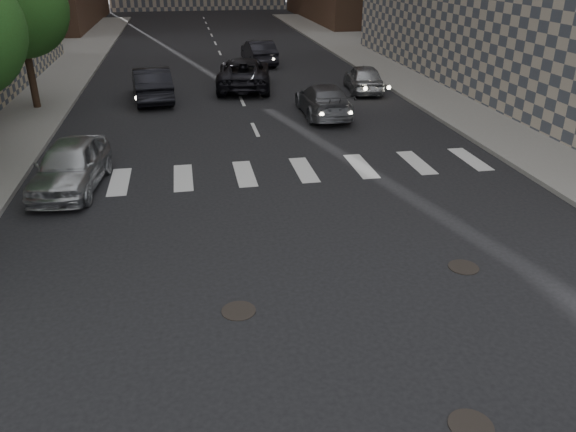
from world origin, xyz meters
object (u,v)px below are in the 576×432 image
object	(u,v)px
silver_sedan	(71,165)
traffic_car_a	(152,84)
traffic_car_d	(364,78)
traffic_car_e	(259,52)
traffic_car_b	(323,100)
traffic_car_c	(244,73)
tree_c	(20,3)

from	to	relation	value
silver_sedan	traffic_car_a	bearing A→B (deg)	86.46
traffic_car_d	traffic_car_e	bearing A→B (deg)	-56.87
traffic_car_b	traffic_car_c	world-z (taller)	traffic_car_c
traffic_car_b	traffic_car_a	bearing A→B (deg)	-28.28
tree_c	traffic_car_d	bearing A→B (deg)	3.10
tree_c	traffic_car_c	distance (m)	10.96
tree_c	silver_sedan	xyz separation A→B (m)	(3.13, -10.43, -3.90)
tree_c	traffic_car_e	bearing A→B (deg)	40.04
silver_sedan	traffic_car_e	xyz separation A→B (m)	(8.53, 20.22, 0.02)
traffic_car_a	traffic_car_c	distance (m)	5.10
tree_c	traffic_car_a	distance (m)	6.49
traffic_car_a	traffic_car_b	bearing A→B (deg)	144.23
traffic_car_b	traffic_car_e	world-z (taller)	traffic_car_e
traffic_car_d	traffic_car_c	bearing A→B (deg)	-9.87
traffic_car_b	traffic_car_d	world-z (taller)	traffic_car_d
traffic_car_a	silver_sedan	bearing A→B (deg)	73.59
traffic_car_c	traffic_car_e	bearing A→B (deg)	-96.37
traffic_car_c	traffic_car_e	distance (m)	7.26
traffic_car_a	traffic_car_b	size ratio (longest dim) A/B	1.04
traffic_car_a	traffic_car_d	world-z (taller)	traffic_car_a
traffic_car_a	traffic_car_e	distance (m)	11.04
traffic_car_a	traffic_car_c	world-z (taller)	traffic_car_a
tree_c	traffic_car_a	xyz separation A→B (m)	(5.16, 0.86, -3.84)
traffic_car_a	tree_c	bearing A→B (deg)	3.30
traffic_car_d	traffic_car_b	bearing A→B (deg)	60.67
tree_c	traffic_car_b	world-z (taller)	tree_c
silver_sedan	traffic_car_b	size ratio (longest dim) A/B	0.92
traffic_car_b	traffic_car_c	distance (m)	6.81
traffic_car_a	traffic_car_e	size ratio (longest dim) A/B	1.06
silver_sedan	traffic_car_a	xyz separation A→B (m)	(2.03, 11.29, 0.07)
tree_c	traffic_car_a	bearing A→B (deg)	9.50
traffic_car_b	traffic_car_e	xyz separation A→B (m)	(-1.09, 13.23, 0.08)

